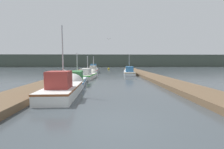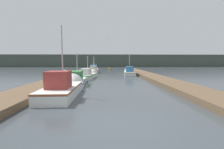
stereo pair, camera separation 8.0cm
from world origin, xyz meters
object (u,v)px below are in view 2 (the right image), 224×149
mooring_piling_0 (65,78)px  channel_buoy (109,69)px  fishing_boat_4 (94,70)px  seagull_lead (109,39)px  mooring_piling_1 (128,69)px  fishing_boat_2 (89,75)px  fishing_boat_0 (65,87)px  fishing_boat_1 (78,79)px  fishing_boat_5 (94,69)px  fishing_boat_3 (129,72)px

mooring_piling_0 → channel_buoy: bearing=81.2°
fishing_boat_4 → seagull_lead: 7.76m
fishing_boat_4 → mooring_piling_1: bearing=28.8°
fishing_boat_2 → mooring_piling_0: bearing=-96.0°
fishing_boat_0 → channel_buoy: (3.12, 30.15, -0.31)m
mooring_piling_0 → channel_buoy: mooring_piling_0 is taller
fishing_boat_1 → fishing_boat_5: bearing=85.3°
fishing_boat_2 → mooring_piling_1: fishing_boat_2 is taller
seagull_lead → fishing_boat_3: bearing=-168.6°
fishing_boat_5 → fishing_boat_2: bearing=-89.2°
fishing_boat_1 → fishing_boat_2: (0.43, 4.95, -0.00)m
channel_buoy → fishing_boat_0: bearing=-95.9°
fishing_boat_0 → fishing_boat_4: size_ratio=1.00×
fishing_boat_4 → fishing_boat_1: bearing=-92.6°
fishing_boat_5 → mooring_piling_0: 19.70m
fishing_boat_2 → seagull_lead: 7.15m
fishing_boat_4 → mooring_piling_1: size_ratio=5.31×
mooring_piling_0 → fishing_boat_0: bearing=-73.8°
fishing_boat_3 → fishing_boat_5: 11.10m
fishing_boat_2 → fishing_boat_4: size_ratio=0.98×
fishing_boat_1 → fishing_boat_4: (0.28, 13.88, 0.06)m
fishing_boat_1 → mooring_piling_0: fishing_boat_1 is taller
fishing_boat_0 → mooring_piling_0: bearing=104.8°
fishing_boat_1 → fishing_boat_3: (6.46, 9.24, 0.05)m
fishing_boat_2 → mooring_piling_0: (-1.30, -6.43, 0.31)m
fishing_boat_3 → seagull_lead: bearing=-169.2°
fishing_boat_5 → mooring_piling_1: 7.60m
mooring_piling_1 → fishing_boat_0: bearing=-107.7°
fishing_boat_0 → fishing_boat_2: (0.28, 9.94, -0.07)m
seagull_lead → fishing_boat_1: bearing=76.6°
fishing_boat_3 → fishing_boat_0: bearing=-108.6°
fishing_boat_2 → mooring_piling_1: (7.10, 13.17, 0.13)m
fishing_boat_5 → mooring_piling_0: (-0.79, -19.68, 0.22)m
fishing_boat_1 → mooring_piling_0: (-0.87, -1.48, 0.31)m
fishing_boat_5 → seagull_lead: bearing=-72.3°
fishing_boat_0 → fishing_boat_1: (-0.15, 4.99, -0.07)m
fishing_boat_1 → fishing_boat_5: (-0.08, 18.21, 0.09)m
fishing_boat_4 → mooring_piling_1: fishing_boat_4 is taller
fishing_boat_0 → fishing_boat_2: bearing=87.0°
fishing_boat_4 → seagull_lead: (2.85, -4.96, 5.24)m
fishing_boat_5 → mooring_piling_1: fishing_boat_5 is taller
fishing_boat_0 → fishing_boat_4: fishing_boat_0 is taller
fishing_boat_1 → fishing_boat_2: bearing=80.1°
fishing_boat_5 → seagull_lead: seagull_lead is taller
channel_buoy → seagull_lead: seagull_lead is taller
fishing_boat_2 → channel_buoy: bearing=87.4°
fishing_boat_2 → fishing_boat_4: fishing_boat_4 is taller
fishing_boat_0 → fishing_boat_3: size_ratio=0.94×
fishing_boat_2 → mooring_piling_1: size_ratio=5.19×
fishing_boat_2 → fishing_boat_5: size_ratio=1.10×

